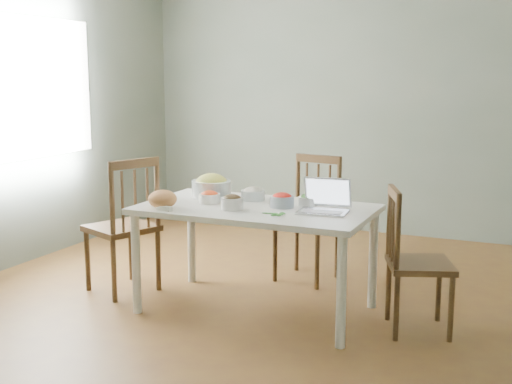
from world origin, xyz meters
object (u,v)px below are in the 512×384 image
at_px(chair_far, 307,219).
at_px(laptop, 323,197).
at_px(chair_left, 122,225).
at_px(dining_table, 256,259).
at_px(chair_right, 420,261).
at_px(bowl_squash, 211,186).
at_px(bread_boule, 163,199).

height_order(chair_far, laptop, chair_far).
bearing_deg(chair_left, dining_table, 112.89).
bearing_deg(laptop, chair_far, 110.64).
xyz_separation_m(dining_table, chair_left, (-1.09, -0.02, 0.14)).
xyz_separation_m(chair_right, laptop, (-0.62, -0.10, 0.38)).
distance_m(dining_table, chair_right, 1.10).
xyz_separation_m(chair_far, chair_right, (1.01, -0.72, -0.03)).
bearing_deg(chair_right, chair_left, 71.88).
distance_m(chair_far, bowl_squash, 0.87).
height_order(dining_table, laptop, laptop).
distance_m(dining_table, chair_far, 0.81).
distance_m(bread_boule, bowl_squash, 0.50).
bearing_deg(chair_right, bread_boule, 82.53).
bearing_deg(chair_right, bowl_squash, 65.34).
bearing_deg(dining_table, chair_right, 4.24).
bearing_deg(laptop, chair_right, 3.67).
xyz_separation_m(chair_right, bowl_squash, (-1.53, 0.10, 0.36)).
distance_m(chair_far, chair_right, 1.24).
relative_size(dining_table, chair_right, 1.70).
bearing_deg(chair_far, dining_table, -87.41).
distance_m(dining_table, bread_boule, 0.76).
xyz_separation_m(dining_table, laptop, (0.48, -0.02, 0.47)).
bearing_deg(chair_far, chair_right, -26.94).
bearing_deg(chair_far, laptop, -55.64).
relative_size(bowl_squash, laptop, 0.91).
bearing_deg(bread_boule, bowl_squash, 77.55).
height_order(dining_table, bowl_squash, bowl_squash).
xyz_separation_m(chair_far, laptop, (0.40, -0.82, 0.35)).
height_order(chair_left, bread_boule, chair_left).
distance_m(bowl_squash, laptop, 0.94).
relative_size(bread_boule, bowl_squash, 0.67).
xyz_separation_m(dining_table, bowl_squash, (-0.44, 0.19, 0.45)).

